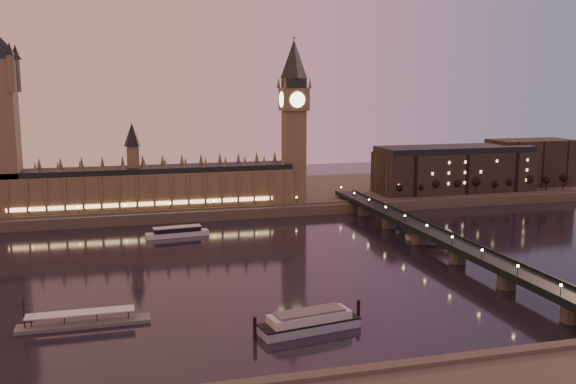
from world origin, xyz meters
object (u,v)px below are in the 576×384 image
pontoon_pier (83,322)px  moored_barge (309,321)px  cruise_boat_a (177,232)px  cruise_boat_b (432,235)px

pontoon_pier → moored_barge: bearing=-18.3°
moored_barge → cruise_boat_a: bearing=91.7°
moored_barge → pontoon_pier: 76.10m
cruise_boat_b → moored_barge: bearing=-117.6°
cruise_boat_b → pontoon_pier: pontoon_pier is taller
cruise_boat_a → pontoon_pier: (-43.18, -121.99, -1.09)m
cruise_boat_a → moored_barge: 148.76m
cruise_boat_a → pontoon_pier: pontoon_pier is taller
cruise_boat_b → moored_barge: size_ratio=0.70×
moored_barge → pontoon_pier: pontoon_pier is taller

